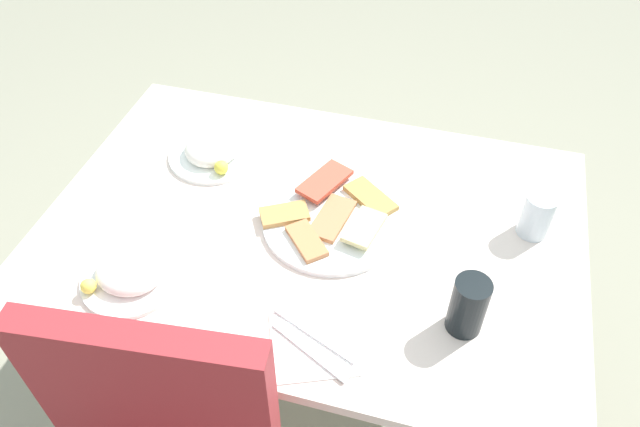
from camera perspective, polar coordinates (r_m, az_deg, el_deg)
ground_plane at (r=1.88m, az=-0.55°, el=-15.86°), size 6.00×6.00×0.00m
dining_table at (r=1.37m, az=-0.73°, el=-3.17°), size 1.14×0.79×0.70m
pide_platter at (r=1.30m, az=1.17°, el=-0.45°), size 0.31×0.32×0.04m
salad_plate_greens at (r=1.48m, az=-9.97°, el=5.87°), size 0.21×0.21×0.06m
salad_plate_rice at (r=1.25m, az=-17.42°, el=-5.42°), size 0.20×0.20×0.05m
soda_can at (r=1.13m, az=13.68°, el=-8.38°), size 0.09×0.09×0.12m
drinking_glass at (r=1.33m, az=19.63°, el=-0.11°), size 0.07×0.07×0.10m
paper_napkin at (r=1.12m, az=-0.66°, el=-12.02°), size 0.20×0.20×0.00m
fork at (r=1.13m, az=-0.40°, el=-11.17°), size 0.18×0.09×0.00m
spoon at (r=1.11m, az=-0.92°, el=-12.67°), size 0.16×0.09×0.00m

